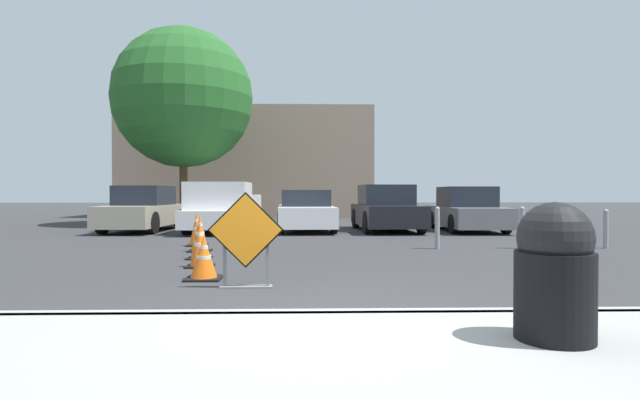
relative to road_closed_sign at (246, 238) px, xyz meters
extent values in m
plane|color=#333335|center=(1.09, 8.09, -0.67)|extent=(96.00, 96.00, 0.00)
cube|color=#999993|center=(1.09, -3.30, -0.60)|extent=(22.36, 2.78, 0.14)
cube|color=#999993|center=(1.09, -1.91, -0.60)|extent=(22.36, 0.20, 0.14)
cube|color=black|center=(0.00, 0.00, 0.11)|extent=(1.02, 0.02, 1.02)
cube|color=orange|center=(0.00, -0.02, 0.11)|extent=(0.97, 0.02, 0.97)
cube|color=slate|center=(0.00, 0.04, -0.66)|extent=(0.70, 0.20, 0.02)
cube|color=slate|center=(-0.29, 0.04, -0.28)|extent=(0.04, 0.04, 0.78)
cube|color=slate|center=(0.29, 0.04, -0.28)|extent=(0.04, 0.04, 0.78)
cube|color=black|center=(-0.70, 0.69, -0.66)|extent=(0.52, 0.52, 0.03)
cone|color=orange|center=(-0.70, 0.69, -0.33)|extent=(0.39, 0.39, 0.62)
cylinder|color=white|center=(-0.70, 0.69, -0.20)|extent=(0.12, 0.12, 0.06)
cylinder|color=white|center=(-0.70, 0.69, -0.35)|extent=(0.21, 0.21, 0.06)
cube|color=black|center=(-1.02, 1.91, -0.66)|extent=(0.45, 0.45, 0.03)
cone|color=orange|center=(-1.02, 1.91, -0.27)|extent=(0.34, 0.34, 0.74)
cylinder|color=white|center=(-1.02, 1.91, -0.11)|extent=(0.11, 0.11, 0.07)
cylinder|color=white|center=(-1.02, 1.91, -0.29)|extent=(0.19, 0.19, 0.07)
cube|color=black|center=(-1.26, 2.97, -0.66)|extent=(0.45, 0.45, 0.03)
cone|color=orange|center=(-1.26, 2.97, -0.33)|extent=(0.33, 0.33, 0.63)
cylinder|color=white|center=(-1.26, 2.97, -0.19)|extent=(0.10, 0.10, 0.06)
cylinder|color=white|center=(-1.26, 2.97, -0.34)|extent=(0.18, 0.18, 0.06)
cube|color=black|center=(-1.51, 4.18, -0.66)|extent=(0.48, 0.48, 0.03)
cone|color=orange|center=(-1.51, 4.18, -0.26)|extent=(0.36, 0.36, 0.77)
cylinder|color=white|center=(-1.51, 4.18, -0.09)|extent=(0.11, 0.11, 0.07)
cylinder|color=white|center=(-1.51, 4.18, -0.27)|extent=(0.20, 0.20, 0.07)
cube|color=black|center=(-1.83, 5.32, -0.66)|extent=(0.47, 0.47, 0.03)
cone|color=orange|center=(-1.83, 5.32, -0.24)|extent=(0.35, 0.35, 0.80)
cylinder|color=white|center=(-1.83, 5.32, -0.07)|extent=(0.11, 0.11, 0.07)
cylinder|color=white|center=(-1.83, 5.32, -0.26)|extent=(0.19, 0.19, 0.07)
cube|color=#A39984|center=(-4.65, 10.09, -0.14)|extent=(1.93, 4.32, 0.67)
cube|color=#1E232D|center=(-4.64, 10.19, 0.51)|extent=(1.61, 2.02, 0.64)
cylinder|color=black|center=(-3.93, 8.74, -0.32)|extent=(0.24, 0.71, 0.70)
cylinder|color=black|center=(-5.50, 8.82, -0.32)|extent=(0.24, 0.71, 0.70)
cylinder|color=black|center=(-3.79, 11.36, -0.32)|extent=(0.24, 0.71, 0.70)
cylinder|color=black|center=(-5.37, 11.44, -0.32)|extent=(0.24, 0.71, 0.70)
cube|color=silver|center=(-1.94, 10.17, -0.20)|extent=(2.02, 5.21, 0.55)
cube|color=silver|center=(-1.94, 9.00, 0.50)|extent=(1.85, 2.09, 0.85)
cube|color=silver|center=(-1.94, 12.41, 0.30)|extent=(1.90, 0.10, 0.45)
cube|color=silver|center=(-0.99, 11.21, 0.30)|extent=(0.11, 2.50, 0.45)
cube|color=silver|center=(-2.89, 11.21, 0.30)|extent=(0.11, 2.50, 0.45)
cylinder|color=black|center=(-1.01, 8.61, -0.30)|extent=(0.24, 0.74, 0.74)
cylinder|color=black|center=(-2.86, 8.61, -0.30)|extent=(0.24, 0.74, 0.74)
cylinder|color=black|center=(-1.02, 11.73, -0.30)|extent=(0.24, 0.74, 0.74)
cylinder|color=black|center=(-2.86, 11.73, -0.30)|extent=(0.24, 0.74, 0.74)
cube|color=white|center=(0.77, 10.08, -0.17)|extent=(1.99, 4.36, 0.64)
cube|color=#1E232D|center=(0.77, 10.18, 0.42)|extent=(1.67, 2.04, 0.54)
cylinder|color=black|center=(1.66, 8.79, -0.33)|extent=(0.23, 0.69, 0.68)
cylinder|color=black|center=(0.01, 8.71, -0.33)|extent=(0.23, 0.69, 0.68)
cylinder|color=black|center=(1.54, 11.44, -0.33)|extent=(0.23, 0.69, 0.68)
cylinder|color=black|center=(-0.11, 11.37, -0.33)|extent=(0.23, 0.69, 0.68)
cube|color=black|center=(3.48, 9.90, -0.14)|extent=(2.03, 4.13, 0.68)
cube|color=#1E232D|center=(3.48, 10.00, 0.53)|extent=(1.71, 1.94, 0.67)
cylinder|color=black|center=(4.39, 8.68, -0.32)|extent=(0.23, 0.72, 0.71)
cylinder|color=black|center=(2.68, 8.61, -0.32)|extent=(0.23, 0.72, 0.71)
cylinder|color=black|center=(4.28, 11.19, -0.32)|extent=(0.23, 0.72, 0.71)
cylinder|color=black|center=(2.57, 11.12, -0.32)|extent=(0.23, 0.72, 0.71)
cube|color=slate|center=(6.19, 9.83, -0.18)|extent=(1.81, 4.02, 0.64)
cube|color=#1E232D|center=(6.19, 9.93, 0.47)|extent=(1.58, 1.85, 0.67)
cylinder|color=black|center=(7.01, 8.58, -0.37)|extent=(0.20, 0.61, 0.61)
cylinder|color=black|center=(5.36, 8.59, -0.37)|extent=(0.20, 0.61, 0.61)
cylinder|color=black|center=(7.02, 11.07, -0.37)|extent=(0.20, 0.61, 0.61)
cylinder|color=black|center=(5.38, 11.08, -0.37)|extent=(0.20, 0.61, 0.61)
cylinder|color=black|center=(2.75, -2.90, -0.19)|extent=(0.60, 0.60, 0.69)
sphere|color=black|center=(2.75, -2.90, 0.26)|extent=(0.57, 0.57, 0.57)
cylinder|color=gray|center=(3.79, 4.55, -0.22)|extent=(0.11, 0.11, 0.91)
sphere|color=gray|center=(3.79, 4.55, 0.23)|extent=(0.12, 0.12, 0.12)
cylinder|color=gray|center=(5.74, 4.55, -0.22)|extent=(0.11, 0.11, 0.91)
sphere|color=gray|center=(5.74, 4.55, 0.24)|extent=(0.12, 0.12, 0.12)
cylinder|color=gray|center=(7.69, 4.55, -0.25)|extent=(0.11, 0.11, 0.85)
sphere|color=gray|center=(7.69, 4.55, 0.17)|extent=(0.12, 0.12, 0.12)
cube|color=gray|center=(-2.30, 20.58, 2.16)|extent=(12.97, 5.00, 5.67)
cylinder|color=#513823|center=(-4.13, 13.41, 0.82)|extent=(0.32, 0.32, 2.98)
sphere|color=#235B23|center=(-4.13, 13.41, 4.39)|extent=(5.55, 5.55, 5.55)
camera|label=1|loc=(0.83, -6.72, 0.62)|focal=28.00mm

